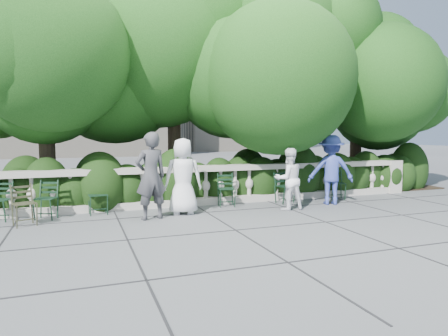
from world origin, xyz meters
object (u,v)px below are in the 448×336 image
object	(u,v)px
person_woman_grey	(151,176)
person_businessman	(183,176)
chair_e	(338,200)
person_older_blue	(331,170)
chair_weathered	(27,227)
person_casual_man	(289,179)
chair_b	(43,221)
chair_f	(288,204)
chair_d	(227,208)
chair_c	(99,216)

from	to	relation	value
person_woman_grey	person_businessman	bearing A→B (deg)	-172.02
chair_e	person_older_blue	size ratio (longest dim) A/B	0.47
chair_weathered	person_casual_man	size ratio (longest dim) A/B	0.57
chair_b	person_woman_grey	bearing A→B (deg)	3.21
person_businessman	person_woman_grey	bearing A→B (deg)	33.14
chair_f	person_woman_grey	xyz separation A→B (m)	(-3.65, -0.61, 0.93)
person_woman_grey	person_casual_man	xyz separation A→B (m)	(3.26, -0.07, -0.19)
chair_b	chair_d	size ratio (longest dim) A/B	1.00
chair_b	person_businessman	world-z (taller)	person_businessman
chair_b	chair_e	xyz separation A→B (m)	(7.38, 0.03, 0.00)
chair_e	chair_f	distance (m)	1.58
chair_weathered	person_businessman	bearing A→B (deg)	-16.70
chair_b	chair_e	bearing A→B (deg)	19.94
chair_c	person_woman_grey	distance (m)	1.58
chair_c	chair_weathered	size ratio (longest dim) A/B	1.00
person_businessman	person_casual_man	size ratio (longest dim) A/B	1.16
chair_c	person_businessman	xyz separation A→B (m)	(1.80, -0.46, 0.86)
person_woman_grey	person_older_blue	distance (m)	4.65
person_businessman	chair_f	bearing A→B (deg)	-161.39
chair_c	chair_e	bearing A→B (deg)	-4.98
person_businessman	person_casual_man	world-z (taller)	person_businessman
chair_c	chair_e	world-z (taller)	same
chair_c	person_woman_grey	xyz separation A→B (m)	(1.03, -0.76, 0.93)
chair_e	person_casual_man	distance (m)	2.22
chair_d	chair_e	bearing A→B (deg)	10.15
chair_weathered	person_businessman	size ratio (longest dim) A/B	0.49
chair_weathered	chair_c	bearing A→B (deg)	4.99
chair_f	person_businessman	xyz separation A→B (m)	(-2.87, -0.32, 0.86)
chair_c	chair_f	xyz separation A→B (m)	(4.68, -0.14, 0.00)
person_businessman	chair_weathered	bearing A→B (deg)	15.47
chair_d	chair_e	distance (m)	3.24
chair_e	chair_d	bearing A→B (deg)	-163.09
chair_b	chair_e	size ratio (longest dim) A/B	1.00
chair_b	person_businessman	size ratio (longest dim) A/B	0.49
chair_b	person_casual_man	bearing A→B (deg)	12.26
chair_d	person_businessman	distance (m)	1.54
chair_weathered	chair_e	bearing A→B (deg)	-15.78
chair_e	chair_weathered	bearing A→B (deg)	-158.72
chair_d	chair_weathered	distance (m)	4.43
person_older_blue	chair_f	bearing A→B (deg)	0.19
chair_c	chair_weathered	bearing A→B (deg)	-159.27
chair_b	person_woman_grey	size ratio (longest dim) A/B	0.45
chair_c	chair_e	xyz separation A→B (m)	(6.26, -0.09, 0.00)
person_casual_man	person_older_blue	world-z (taller)	person_older_blue
chair_c	person_older_blue	xyz separation A→B (m)	(5.68, -0.54, 0.89)
person_woman_grey	chair_b	bearing A→B (deg)	-29.40
chair_b	person_older_blue	size ratio (longest dim) A/B	0.47
person_casual_man	person_older_blue	xyz separation A→B (m)	(1.39, 0.29, 0.15)
chair_weathered	person_casual_man	xyz separation A→B (m)	(5.67, -0.19, 0.74)
chair_e	chair_weathered	size ratio (longest dim) A/B	1.00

